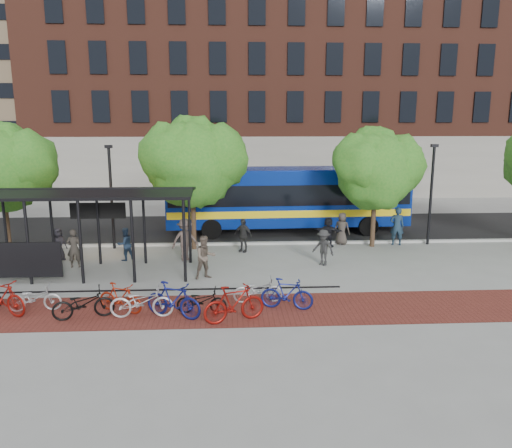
{
  "coord_description": "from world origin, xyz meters",
  "views": [
    {
      "loc": [
        -1.21,
        -20.93,
        6.31
      ],
      "look_at": [
        -0.01,
        1.53,
        1.6
      ],
      "focal_mm": 35.0,
      "sensor_mm": 36.0,
      "label": 1
    }
  ],
  "objects_px": {
    "lamp_post_left": "(111,194)",
    "pedestrian_7": "(397,226)",
    "bike_5": "(120,298)",
    "bike_7": "(173,300)",
    "pedestrian_8": "(205,257)",
    "pedestrian_2": "(125,244)",
    "pedestrian_9": "(323,248)",
    "pedestrian_5": "(328,232)",
    "bike_6": "(142,302)",
    "bike_2": "(34,298)",
    "bike_10": "(258,290)",
    "tree_c": "(377,166)",
    "bike_11": "(287,294)",
    "tree_a": "(3,164)",
    "bus": "(287,196)",
    "pedestrian_3": "(185,240)",
    "pedestrian_0": "(59,244)",
    "tree_b": "(194,159)",
    "bus_shelter": "(60,203)",
    "bike_8": "(202,301)",
    "bike_9": "(234,304)",
    "pedestrian_1": "(74,248)",
    "pedestrian_6": "(342,229)",
    "lamp_post_right": "(431,192)",
    "pedestrian_4": "(243,235)",
    "bike_1": "(1,297)",
    "bike_4": "(83,304)"
  },
  "relations": [
    {
      "from": "pedestrian_1",
      "to": "pedestrian_4",
      "type": "relative_size",
      "value": 1.04
    },
    {
      "from": "lamp_post_left",
      "to": "bike_10",
      "type": "bearing_deg",
      "value": -49.51
    },
    {
      "from": "bike_1",
      "to": "pedestrian_1",
      "type": "xyz_separation_m",
      "value": [
        0.77,
        5.38,
        0.24
      ]
    },
    {
      "from": "bike_6",
      "to": "pedestrian_3",
      "type": "height_order",
      "value": "pedestrian_3"
    },
    {
      "from": "bike_10",
      "to": "pedestrian_0",
      "type": "distance_m",
      "value": 10.56
    },
    {
      "from": "bus_shelter",
      "to": "bike_9",
      "type": "distance_m",
      "value": 9.25
    },
    {
      "from": "bike_10",
      "to": "pedestrian_1",
      "type": "distance_m",
      "value": 9.05
    },
    {
      "from": "bike_5",
      "to": "pedestrian_5",
      "type": "height_order",
      "value": "pedestrian_5"
    },
    {
      "from": "bike_7",
      "to": "pedestrian_8",
      "type": "xyz_separation_m",
      "value": [
        0.85,
        4.04,
        0.29
      ]
    },
    {
      "from": "lamp_post_right",
      "to": "pedestrian_6",
      "type": "distance_m",
      "value": 4.86
    },
    {
      "from": "bus_shelter",
      "to": "tree_b",
      "type": "distance_m",
      "value": 6.64
    },
    {
      "from": "bike_9",
      "to": "pedestrian_1",
      "type": "relative_size",
      "value": 1.18
    },
    {
      "from": "tree_c",
      "to": "bike_11",
      "type": "xyz_separation_m",
      "value": [
        -5.4,
        -8.35,
        -3.51
      ]
    },
    {
      "from": "pedestrian_5",
      "to": "pedestrian_8",
      "type": "xyz_separation_m",
      "value": [
        -5.95,
        -4.83,
        0.13
      ]
    },
    {
      "from": "pedestrian_8",
      "to": "tree_a",
      "type": "bearing_deg",
      "value": 131.85
    },
    {
      "from": "bike_7",
      "to": "bike_9",
      "type": "height_order",
      "value": "bike_9"
    },
    {
      "from": "bike_4",
      "to": "tree_c",
      "type": "bearing_deg",
      "value": -68.79
    },
    {
      "from": "bike_5",
      "to": "pedestrian_7",
      "type": "bearing_deg",
      "value": -30.34
    },
    {
      "from": "pedestrian_8",
      "to": "pedestrian_3",
      "type": "bearing_deg",
      "value": 89.19
    },
    {
      "from": "bike_11",
      "to": "pedestrian_0",
      "type": "xyz_separation_m",
      "value": [
        -9.71,
        6.55,
        0.22
      ]
    },
    {
      "from": "bus",
      "to": "bike_1",
      "type": "distance_m",
      "value": 16.17
    },
    {
      "from": "pedestrian_5",
      "to": "bike_7",
      "type": "bearing_deg",
      "value": 72.26
    },
    {
      "from": "bus_shelter",
      "to": "bike_11",
      "type": "distance_m",
      "value": 10.21
    },
    {
      "from": "bus",
      "to": "pedestrian_2",
      "type": "xyz_separation_m",
      "value": [
        -8.06,
        -5.55,
        -1.33
      ]
    },
    {
      "from": "bike_9",
      "to": "pedestrian_1",
      "type": "bearing_deg",
      "value": 28.28
    },
    {
      "from": "tree_a",
      "to": "bus",
      "type": "relative_size",
      "value": 0.45
    },
    {
      "from": "tree_c",
      "to": "pedestrian_0",
      "type": "distance_m",
      "value": 15.57
    },
    {
      "from": "bike_11",
      "to": "pedestrian_6",
      "type": "distance_m",
      "value": 9.6
    },
    {
      "from": "pedestrian_0",
      "to": "pedestrian_2",
      "type": "relative_size",
      "value": 0.99
    },
    {
      "from": "lamp_post_left",
      "to": "pedestrian_7",
      "type": "relative_size",
      "value": 2.61
    },
    {
      "from": "bike_4",
      "to": "bike_8",
      "type": "relative_size",
      "value": 1.16
    },
    {
      "from": "bus_shelter",
      "to": "bike_2",
      "type": "bearing_deg",
      "value": -85.36
    },
    {
      "from": "lamp_post_left",
      "to": "pedestrian_8",
      "type": "bearing_deg",
      "value": -46.84
    },
    {
      "from": "lamp_post_right",
      "to": "pedestrian_6",
      "type": "height_order",
      "value": "lamp_post_right"
    },
    {
      "from": "tree_b",
      "to": "pedestrian_0",
      "type": "relative_size",
      "value": 4.26
    },
    {
      "from": "bike_5",
      "to": "pedestrian_4",
      "type": "distance_m",
      "value": 8.73
    },
    {
      "from": "bike_7",
      "to": "bike_2",
      "type": "bearing_deg",
      "value": 105.03
    },
    {
      "from": "bike_1",
      "to": "pedestrian_7",
      "type": "relative_size",
      "value": 1.04
    },
    {
      "from": "pedestrian_5",
      "to": "bike_6",
      "type": "bearing_deg",
      "value": 68.05
    },
    {
      "from": "tree_a",
      "to": "bike_10",
      "type": "bearing_deg",
      "value": -33.29
    },
    {
      "from": "bike_7",
      "to": "pedestrian_7",
      "type": "xyz_separation_m",
      "value": [
        10.38,
        9.08,
        0.39
      ]
    },
    {
      "from": "pedestrian_2",
      "to": "pedestrian_5",
      "type": "bearing_deg",
      "value": 152.57
    },
    {
      "from": "bike_8",
      "to": "pedestrian_1",
      "type": "relative_size",
      "value": 0.97
    },
    {
      "from": "bus",
      "to": "pedestrian_6",
      "type": "distance_m",
      "value": 4.19
    },
    {
      "from": "bike_5",
      "to": "pedestrian_0",
      "type": "bearing_deg",
      "value": 57.04
    },
    {
      "from": "lamp_post_right",
      "to": "pedestrian_3",
      "type": "bearing_deg",
      "value": -169.17
    },
    {
      "from": "bike_2",
      "to": "bike_11",
      "type": "distance_m",
      "value": 8.49
    },
    {
      "from": "lamp_post_left",
      "to": "bike_5",
      "type": "xyz_separation_m",
      "value": [
        2.11,
        -8.58,
        -2.24
      ]
    },
    {
      "from": "pedestrian_2",
      "to": "pedestrian_9",
      "type": "xyz_separation_m",
      "value": [
        8.88,
        -1.26,
        0.04
      ]
    },
    {
      "from": "bus_shelter",
      "to": "bike_8",
      "type": "bearing_deg",
      "value": -38.53
    }
  ]
}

